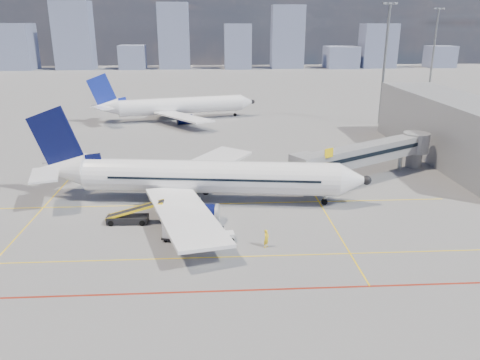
# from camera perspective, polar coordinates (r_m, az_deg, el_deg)

# --- Properties ---
(ground) EXTENTS (420.00, 420.00, 0.00)m
(ground) POSITION_cam_1_polar(r_m,az_deg,el_deg) (50.93, -4.04, -6.24)
(ground) COLOR gray
(ground) RESTS_ON ground
(apron_markings) EXTENTS (90.00, 35.12, 0.01)m
(apron_markings) POSITION_cam_1_polar(r_m,az_deg,el_deg) (47.43, -4.78, -8.23)
(apron_markings) COLOR yellow
(apron_markings) RESTS_ON ground
(jet_bridge) EXTENTS (23.55, 15.78, 6.30)m
(jet_bridge) POSITION_cam_1_polar(r_m,az_deg,el_deg) (69.36, 15.84, 3.17)
(jet_bridge) COLOR gray
(jet_bridge) RESTS_ON ground
(terminal_block) EXTENTS (10.00, 42.00, 10.00)m
(terminal_block) POSITION_cam_1_polar(r_m,az_deg,el_deg) (83.75, 24.66, 5.65)
(terminal_block) COLOR gray
(terminal_block) RESTS_ON ground
(floodlight_mast_ne) EXTENTS (3.20, 0.61, 25.45)m
(floodlight_mast_ne) POSITION_cam_1_polar(r_m,az_deg,el_deg) (108.11, 17.23, 13.69)
(floodlight_mast_ne) COLOR slate
(floodlight_mast_ne) RESTS_ON ground
(floodlight_mast_far) EXTENTS (3.20, 0.61, 25.45)m
(floodlight_mast_far) POSITION_cam_1_polar(r_m,az_deg,el_deg) (150.78, 22.53, 14.30)
(floodlight_mast_far) COLOR slate
(floodlight_mast_far) RESTS_ON ground
(distant_skyline) EXTENTS (249.30, 15.85, 31.20)m
(distant_skyline) POSITION_cam_1_polar(r_m,az_deg,el_deg) (236.93, -7.42, 16.11)
(distant_skyline) COLOR slate
(distant_skyline) RESTS_ON ground
(main_aircraft) EXTENTS (41.96, 36.46, 12.29)m
(main_aircraft) POSITION_cam_1_polar(r_m,az_deg,el_deg) (58.14, -5.37, 0.34)
(main_aircraft) COLOR white
(main_aircraft) RESTS_ON ground
(second_aircraft) EXTENTS (37.72, 32.38, 11.18)m
(second_aircraft) POSITION_cam_1_polar(r_m,az_deg,el_deg) (109.68, -7.95, 8.91)
(second_aircraft) COLOR white
(second_aircraft) RESTS_ON ground
(baggage_tug) EXTENTS (2.18, 1.44, 1.44)m
(baggage_tug) POSITION_cam_1_polar(r_m,az_deg,el_deg) (48.41, -2.12, -6.69)
(baggage_tug) COLOR white
(baggage_tug) RESTS_ON ground
(cargo_dolly) EXTENTS (4.27, 2.70, 2.17)m
(cargo_dolly) POSITION_cam_1_polar(r_m,az_deg,el_deg) (48.66, -7.10, -6.04)
(cargo_dolly) COLOR black
(cargo_dolly) RESTS_ON ground
(belt_loader) EXTENTS (6.54, 1.90, 2.66)m
(belt_loader) POSITION_cam_1_polar(r_m,az_deg,el_deg) (53.96, -13.37, -4.46)
(belt_loader) COLOR black
(belt_loader) RESTS_ON ground
(ramp_worker) EXTENTS (0.79, 0.81, 1.88)m
(ramp_worker) POSITION_cam_1_polar(r_m,az_deg,el_deg) (47.07, 3.23, -7.14)
(ramp_worker) COLOR yellow
(ramp_worker) RESTS_ON ground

